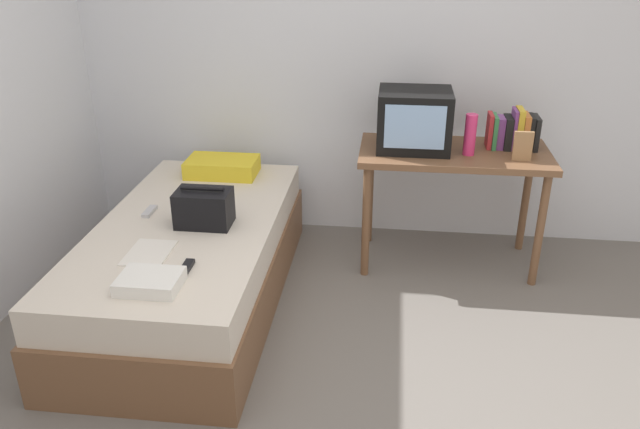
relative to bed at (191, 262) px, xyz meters
name	(u,v)px	position (x,y,z in m)	size (l,w,h in m)	color
ground_plane	(337,411)	(0.93, -0.84, -0.26)	(8.00, 8.00, 0.00)	slate
wall_back	(368,47)	(0.93, 1.16, 1.04)	(5.20, 0.10, 2.60)	silver
bed	(191,262)	(0.00, 0.00, 0.00)	(1.00, 2.00, 0.52)	brown
desk	(453,166)	(1.50, 0.67, 0.42)	(1.16, 0.60, 0.77)	brown
tv	(414,120)	(1.25, 0.69, 0.70)	(0.44, 0.39, 0.36)	black
water_bottle	(470,135)	(1.58, 0.60, 0.64)	(0.07, 0.07, 0.25)	#E53372
book_row	(513,131)	(1.86, 0.76, 0.62)	(0.30, 0.17, 0.25)	#B72D33
picture_frame	(523,146)	(1.88, 0.54, 0.60)	(0.11, 0.02, 0.17)	#9E754C
pillow	(222,167)	(0.01, 0.74, 0.32)	(0.46, 0.29, 0.11)	yellow
handbag	(204,208)	(0.11, -0.03, 0.36)	(0.30, 0.20, 0.22)	black
magazine	(149,253)	(-0.07, -0.39, 0.27)	(0.21, 0.29, 0.01)	white
remote_dark	(186,268)	(0.16, -0.53, 0.27)	(0.04, 0.16, 0.02)	black
remote_silver	(149,211)	(-0.25, 0.08, 0.27)	(0.04, 0.14, 0.02)	#B7B7BC
folded_towel	(150,282)	(0.05, -0.71, 0.29)	(0.28, 0.22, 0.06)	white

